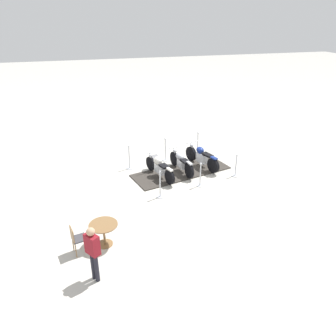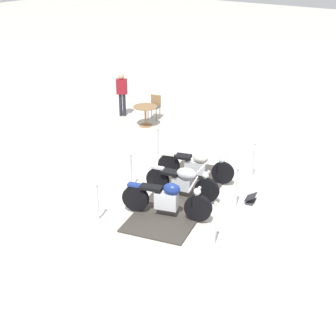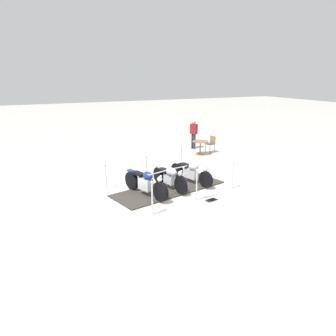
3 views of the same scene
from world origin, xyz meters
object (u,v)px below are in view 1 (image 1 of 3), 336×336
Objects in this scene: motorcycle_chrome at (181,161)px; stanchion_left_front at (236,169)px; stanchion_right_mid at (165,153)px; cafe_table at (104,229)px; info_placard at (155,158)px; cafe_chair_near_table at (77,238)px; motorcycle_navy at (201,157)px; motorcycle_cream at (159,167)px; stanchion_left_rear at (160,188)px; stanchion_right_rear at (129,161)px; bystander_person at (93,250)px; stanchion_left_mid at (200,178)px; stanchion_right_front at (198,146)px.

stanchion_left_front is at bearing -125.75° from motorcycle_chrome.
cafe_table is at bearing 58.43° from stanchion_right_mid.
cafe_chair_near_table is at bearing -136.01° from info_placard.
cafe_table is at bearing 114.72° from motorcycle_navy.
stanchion_right_mid is 2.55× the size of info_placard.
stanchion_left_front is (-2.17, 1.03, -0.20)m from motorcycle_chrome.
motorcycle_cream is 1.89× the size of stanchion_left_rear.
motorcycle_chrome is at bearing 103.90° from stanchion_right_mid.
motorcycle_navy is at bearing -139.33° from stanchion_left_rear.
bystander_person is (2.03, 6.61, 0.65)m from stanchion_right_rear.
motorcycle_navy is 1.09m from motorcycle_chrome.
stanchion_right_rear is 6.95m from bystander_person.
stanchion_right_mid is at bearing 40.96° from cafe_chair_near_table.
bystander_person is at bearing 36.08° from stanchion_left_front.
stanchion_left_mid is at bearing 103.81° from stanchion_right_mid.
stanchion_right_mid reaches higher than stanchion_left_rear.
stanchion_right_front is 0.67× the size of bystander_person.
cafe_chair_near_table is (0.80, 0.18, -0.02)m from cafe_table.
stanchion_right_front is 1.86m from stanchion_right_mid.
cafe_table is (3.46, 5.64, 0.18)m from stanchion_right_mid.
motorcycle_chrome is at bearing 156.18° from stanchion_right_rear.
stanchion_right_front is (-0.40, -1.60, -0.12)m from motorcycle_navy.
motorcycle_chrome is at bearing -127.13° from stanchion_left_rear.
stanchion_right_rear reaches higher than cafe_table.
stanchion_right_rear is (0.71, -2.87, -0.03)m from stanchion_left_rear.
motorcycle_navy is at bearing 26.62° from cafe_chair_near_table.
motorcycle_navy reaches higher than motorcycle_chrome.
motorcycle_chrome reaches higher than motorcycle_cream.
stanchion_left_mid reaches higher than motorcycle_cream.
stanchion_right_rear is 2.49× the size of info_placard.
stanchion_left_rear is 2.52× the size of info_placard.
stanchion_left_mid is at bearing -146.43° from cafe_table.
stanchion_right_rear is 5.91m from cafe_chair_near_table.
bystander_person reaches higher than stanchion_right_mid.
stanchion_right_mid is (-1.81, -0.45, 0.03)m from stanchion_right_rear.
stanchion_left_rear is 3.49m from stanchion_right_mid.
stanchion_right_front is at bearing -130.93° from cafe_table.
stanchion_right_mid is 1.32× the size of cafe_table.
bystander_person reaches higher than cafe_table.
bystander_person reaches higher than stanchion_left_mid.
stanchion_left_front is (-0.71, 2.87, -0.07)m from stanchion_right_front.
stanchion_right_rear is at bearing -76.19° from stanchion_left_rear.
bystander_person is (6.36, 4.63, 0.69)m from stanchion_left_front.
stanchion_left_mid is 5.78m from cafe_chair_near_table.
bystander_person is (5.65, 7.50, 0.62)m from stanchion_right_front.
cafe_chair_near_table is 0.55× the size of bystander_person.
info_placard is at bearing 17.39° from motorcycle_chrome.
motorcycle_cream is at bearing 93.26° from motorcycle_chrome.
stanchion_left_rear reaches higher than motorcycle_navy.
stanchion_right_rear reaches higher than motorcycle_cream.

